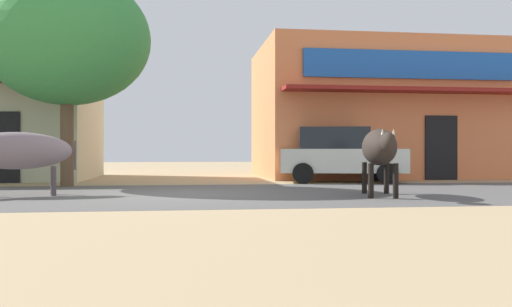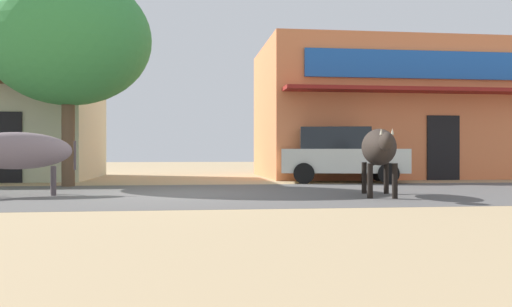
{
  "view_description": "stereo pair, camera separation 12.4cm",
  "coord_description": "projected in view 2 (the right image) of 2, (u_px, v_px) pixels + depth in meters",
  "views": [
    {
      "loc": [
        0.14,
        -11.98,
        0.9
      ],
      "look_at": [
        1.9,
        0.93,
        0.87
      ],
      "focal_mm": 38.8,
      "sensor_mm": 36.0,
      "label": 1
    },
    {
      "loc": [
        0.26,
        -11.99,
        0.9
      ],
      "look_at": [
        1.9,
        0.93,
        0.87
      ],
      "focal_mm": 38.8,
      "sensor_mm": 36.0,
      "label": 2
    }
  ],
  "objects": [
    {
      "name": "ground",
      "position": [
        174.0,
        194.0,
        11.87
      ],
      "size": [
        80.0,
        80.0,
        0.0
      ],
      "primitive_type": "plane",
      "color": "tan"
    },
    {
      "name": "asphalt_road",
      "position": [
        174.0,
        194.0,
        11.87
      ],
      "size": [
        72.0,
        6.68,
        0.0
      ],
      "primitive_type": "cube",
      "color": "#524F4E",
      "rests_on": "ground"
    },
    {
      "name": "storefront_right_club",
      "position": [
        381.0,
        112.0,
        20.69
      ],
      "size": [
        8.86,
        6.67,
        4.79
      ],
      "color": "#E67D4C",
      "rests_on": "ground"
    },
    {
      "name": "roadside_tree",
      "position": [
        68.0,
        40.0,
        14.57
      ],
      "size": [
        4.36,
        4.36,
        5.63
      ],
      "color": "brown",
      "rests_on": "ground"
    },
    {
      "name": "parked_hatchback_car",
      "position": [
        340.0,
        154.0,
        16.58
      ],
      "size": [
        3.94,
        2.47,
        1.64
      ],
      "color": "silver",
      "rests_on": "ground"
    },
    {
      "name": "cow_near_brown",
      "position": [
        13.0,
        151.0,
        11.35
      ],
      "size": [
        2.74,
        1.11,
        1.32
      ],
      "color": "slate",
      "rests_on": "ground"
    },
    {
      "name": "cow_far_dark",
      "position": [
        379.0,
        148.0,
        11.3
      ],
      "size": [
        1.1,
        2.52,
        1.38
      ],
      "color": "#2C241E",
      "rests_on": "ground"
    }
  ]
}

